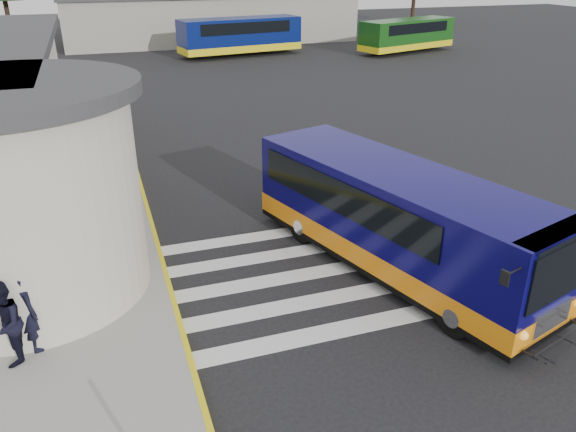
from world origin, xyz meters
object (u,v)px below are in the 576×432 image
object	(u,v)px
pedestrian_a	(29,310)
transit_bus	(397,223)
pedestrian_b	(4,324)
far_bus_a	(240,35)
far_bus_b	(407,34)

from	to	relation	value
pedestrian_a	transit_bus	bearing A→B (deg)	-98.55
transit_bus	pedestrian_b	distance (m)	8.94
far_bus_a	far_bus_b	world-z (taller)	far_bus_a
far_bus_a	far_bus_b	bearing A→B (deg)	-110.93
pedestrian_a	pedestrian_b	size ratio (longest dim) A/B	1.00
far_bus_b	pedestrian_b	bearing A→B (deg)	122.88
pedestrian_a	far_bus_a	distance (m)	37.53
pedestrian_a	pedestrian_b	xyz separation A→B (m)	(-0.41, -0.32, -0.00)
transit_bus	pedestrian_a	bearing A→B (deg)	168.65
pedestrian_a	far_bus_a	xyz separation A→B (m)	(13.31, 35.08, 0.61)
pedestrian_b	far_bus_b	bearing A→B (deg)	140.62
transit_bus	far_bus_b	size ratio (longest dim) A/B	1.04
pedestrian_b	pedestrian_a	bearing A→B (deg)	127.87
far_bus_a	transit_bus	bearing A→B (deg)	162.80
transit_bus	pedestrian_b	xyz separation A→B (m)	(-8.86, -1.11, -0.22)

